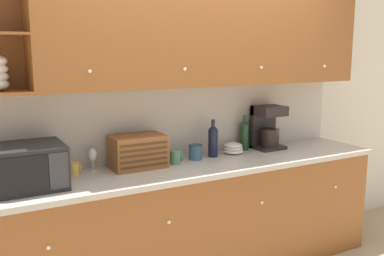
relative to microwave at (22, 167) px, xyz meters
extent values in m
cube|color=beige|center=(1.29, 0.33, 0.21)|extent=(5.63, 0.06, 2.60)
cube|color=brown|center=(1.29, 0.00, -0.63)|extent=(3.23, 0.61, 0.91)
cube|color=#B7B2A8|center=(1.29, -0.02, -0.16)|extent=(3.25, 0.64, 0.04)
sphere|color=white|center=(0.08, -0.31, -0.44)|extent=(0.03, 0.03, 0.03)
sphere|color=white|center=(0.89, -0.31, -0.44)|extent=(0.03, 0.03, 0.03)
sphere|color=white|center=(1.69, -0.31, -0.44)|extent=(0.03, 0.03, 0.03)
sphere|color=white|center=(2.50, -0.31, -0.44)|extent=(0.03, 0.03, 0.03)
cube|color=#B7B2A8|center=(1.29, 0.29, 0.16)|extent=(3.23, 0.01, 0.60)
cube|color=brown|center=(1.50, 0.12, 0.85)|extent=(2.81, 0.35, 0.78)
sphere|color=white|center=(0.45, -0.06, 0.60)|extent=(0.03, 0.03, 0.03)
sphere|color=white|center=(1.15, -0.06, 0.60)|extent=(0.03, 0.03, 0.03)
sphere|color=white|center=(1.85, -0.06, 0.60)|extent=(0.03, 0.03, 0.03)
sphere|color=white|center=(2.55, -0.06, 0.60)|extent=(0.03, 0.03, 0.03)
cube|color=black|center=(0.00, 0.00, 0.00)|extent=(0.52, 0.40, 0.28)
cube|color=black|center=(-0.06, -0.20, 0.00)|extent=(0.36, 0.01, 0.23)
cube|color=#2D2D33|center=(0.19, -0.20, 0.00)|extent=(0.11, 0.01, 0.23)
cylinder|color=gold|center=(0.35, 0.16, -0.10)|extent=(0.09, 0.09, 0.09)
torus|color=gold|center=(0.41, 0.16, -0.10)|extent=(0.01, 0.06, 0.06)
cylinder|color=silver|center=(0.52, 0.20, -0.14)|extent=(0.06, 0.06, 0.01)
cylinder|color=silver|center=(0.52, 0.20, -0.10)|extent=(0.01, 0.01, 0.07)
ellipsoid|color=silver|center=(0.52, 0.20, -0.02)|extent=(0.07, 0.07, 0.10)
cube|color=brown|center=(0.84, 0.12, -0.02)|extent=(0.40, 0.25, 0.25)
cube|color=#4B2C16|center=(0.84, -0.01, -0.10)|extent=(0.37, 0.01, 0.02)
cube|color=#4B2C16|center=(0.84, -0.01, -0.06)|extent=(0.37, 0.01, 0.02)
cube|color=#4B2C16|center=(0.84, -0.01, -0.02)|extent=(0.37, 0.01, 0.02)
cube|color=#4B2C16|center=(0.84, -0.01, 0.02)|extent=(0.37, 0.01, 0.02)
cube|color=#4B2C16|center=(0.84, -0.01, 0.06)|extent=(0.37, 0.01, 0.02)
cylinder|color=#4C845B|center=(1.14, 0.08, -0.09)|extent=(0.08, 0.08, 0.10)
torus|color=#4C845B|center=(1.18, 0.08, -0.09)|extent=(0.01, 0.07, 0.07)
cylinder|color=#33567A|center=(1.34, 0.13, -0.08)|extent=(0.11, 0.11, 0.11)
cylinder|color=navy|center=(1.34, 0.13, -0.02)|extent=(0.11, 0.11, 0.01)
cylinder|color=black|center=(1.52, 0.14, -0.03)|extent=(0.08, 0.08, 0.22)
sphere|color=black|center=(1.52, 0.14, 0.07)|extent=(0.08, 0.08, 0.08)
cylinder|color=black|center=(1.52, 0.14, 0.14)|extent=(0.03, 0.03, 0.07)
ellipsoid|color=silver|center=(1.73, 0.15, -0.12)|extent=(0.18, 0.18, 0.04)
ellipsoid|color=silver|center=(1.73, 0.15, -0.09)|extent=(0.17, 0.17, 0.04)
ellipsoid|color=silver|center=(1.73, 0.15, -0.07)|extent=(0.16, 0.16, 0.04)
cylinder|color=#19381E|center=(1.90, 0.22, -0.03)|extent=(0.08, 0.08, 0.22)
sphere|color=#19381E|center=(1.90, 0.22, 0.07)|extent=(0.08, 0.08, 0.08)
cylinder|color=#19381E|center=(1.90, 0.22, 0.13)|extent=(0.03, 0.03, 0.07)
cube|color=black|center=(2.12, 0.14, -0.13)|extent=(0.26, 0.22, 0.03)
cylinder|color=black|center=(2.12, 0.13, -0.03)|extent=(0.17, 0.17, 0.16)
cube|color=black|center=(2.12, 0.23, 0.05)|extent=(0.26, 0.05, 0.39)
cube|color=black|center=(2.12, 0.14, 0.21)|extent=(0.26, 0.22, 0.09)
camera|label=1|loc=(-0.33, -2.84, 0.72)|focal=40.00mm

